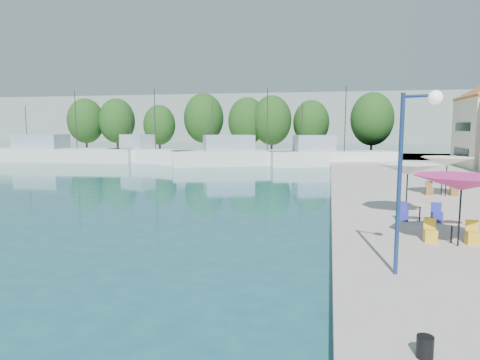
% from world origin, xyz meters
% --- Properties ---
extents(quay_far, '(90.00, 16.00, 0.60)m').
position_xyz_m(quay_far, '(-8.00, 67.00, 0.30)').
color(quay_far, '#9C978D').
rests_on(quay_far, ground).
extents(hill_west, '(180.00, 40.00, 16.00)m').
position_xyz_m(hill_west, '(-30.00, 160.00, 8.00)').
color(hill_west, gray).
rests_on(hill_west, ground).
extents(hill_east, '(140.00, 40.00, 12.00)m').
position_xyz_m(hill_east, '(40.00, 180.00, 6.00)').
color(hill_east, gray).
rests_on(hill_east, ground).
extents(trawler_01, '(21.91, 7.14, 10.20)m').
position_xyz_m(trawler_01, '(-31.65, 55.04, 1.07)').
color(trawler_01, silver).
rests_on(trawler_01, ground).
extents(trawler_02, '(14.28, 8.66, 10.20)m').
position_xyz_m(trawler_02, '(-18.63, 55.51, 1.07)').
color(trawler_02, white).
rests_on(trawler_02, ground).
extents(trawler_03, '(20.74, 12.59, 10.20)m').
position_xyz_m(trawler_03, '(-4.44, 54.87, 1.07)').
color(trawler_03, silver).
rests_on(trawler_03, ground).
extents(trawler_04, '(16.13, 8.75, 10.20)m').
position_xyz_m(trawler_04, '(5.75, 55.47, 1.07)').
color(trawler_04, silver).
rests_on(trawler_04, ground).
extents(tree_01, '(6.23, 6.23, 9.22)m').
position_xyz_m(tree_01, '(-36.02, 69.24, 5.92)').
color(tree_01, '#3F2B19').
rests_on(tree_01, quay_far).
extents(tree_02, '(6.23, 6.23, 9.22)m').
position_xyz_m(tree_02, '(-30.81, 70.59, 5.92)').
color(tree_02, '#3F2B19').
rests_on(tree_02, quay_far).
extents(tree_03, '(5.39, 5.39, 7.98)m').
position_xyz_m(tree_03, '(-22.53, 69.68, 5.21)').
color(tree_03, '#3F2B19').
rests_on(tree_03, quay_far).
extents(tree_04, '(6.72, 6.72, 9.95)m').
position_xyz_m(tree_04, '(-15.19, 71.33, 6.34)').
color(tree_04, '#3F2B19').
rests_on(tree_04, quay_far).
extents(tree_05, '(6.06, 6.06, 8.97)m').
position_xyz_m(tree_05, '(-7.19, 68.63, 5.77)').
color(tree_05, '#3F2B19').
rests_on(tree_05, quay_far).
extents(tree_06, '(6.18, 6.18, 9.14)m').
position_xyz_m(tree_06, '(-3.15, 68.04, 5.88)').
color(tree_06, '#3F2B19').
rests_on(tree_06, quay_far).
extents(tree_07, '(5.79, 5.79, 8.57)m').
position_xyz_m(tree_07, '(2.79, 71.43, 5.54)').
color(tree_07, '#3F2B19').
rests_on(tree_07, quay_far).
extents(tree_08, '(6.34, 6.34, 9.39)m').
position_xyz_m(tree_08, '(11.91, 68.10, 6.02)').
color(tree_08, '#3F2B19').
rests_on(tree_08, quay_far).
extents(umbrella_pink, '(3.23, 3.23, 2.45)m').
position_xyz_m(umbrella_pink, '(10.26, 16.81, 2.80)').
color(umbrella_pink, black).
rests_on(umbrella_pink, quay_right).
extents(umbrella_white, '(3.00, 3.00, 2.42)m').
position_xyz_m(umbrella_white, '(9.41, 22.12, 2.77)').
color(umbrella_white, black).
rests_on(umbrella_white, quay_right).
extents(umbrella_cream, '(3.03, 3.03, 2.35)m').
position_xyz_m(umbrella_cream, '(12.72, 28.62, 2.70)').
color(umbrella_cream, black).
rests_on(umbrella_cream, quay_right).
extents(cafe_table_01, '(1.82, 0.70, 0.76)m').
position_xyz_m(cafe_table_01, '(10.14, 17.17, 0.89)').
color(cafe_table_01, black).
rests_on(cafe_table_01, quay_right).
extents(cafe_table_02, '(1.82, 0.70, 0.76)m').
position_xyz_m(cafe_table_02, '(9.76, 20.74, 0.89)').
color(cafe_table_02, black).
rests_on(cafe_table_02, quay_right).
extents(cafe_table_03, '(1.82, 0.70, 0.76)m').
position_xyz_m(cafe_table_03, '(12.54, 28.79, 0.89)').
color(cafe_table_03, black).
rests_on(cafe_table_03, quay_right).
extents(street_lamp, '(0.98, 0.53, 5.03)m').
position_xyz_m(street_lamp, '(8.01, 13.26, 4.09)').
color(street_lamp, navy).
rests_on(street_lamp, quay_right).
extents(bollard, '(0.30, 0.30, 0.40)m').
position_xyz_m(bollard, '(7.57, 8.83, 0.80)').
color(bollard, black).
rests_on(bollard, quay_right).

